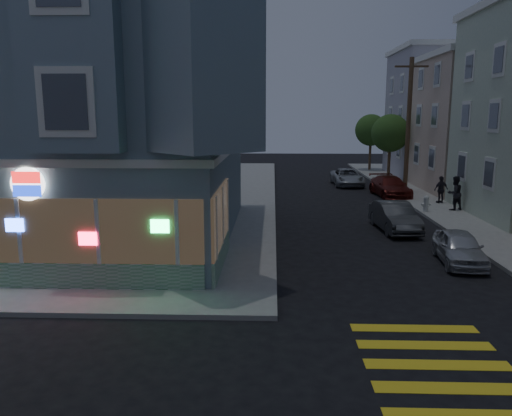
# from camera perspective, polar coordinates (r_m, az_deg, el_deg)

# --- Properties ---
(ground) EXTENTS (120.00, 120.00, 0.00)m
(ground) POSITION_cam_1_polar(r_m,az_deg,el_deg) (12.16, -12.32, -16.09)
(ground) COLOR black
(ground) RESTS_ON ground
(sidewalk_nw) EXTENTS (33.00, 42.00, 0.15)m
(sidewalk_nw) POSITION_cam_1_polar(r_m,az_deg,el_deg) (37.67, -23.81, 1.58)
(sidewalk_nw) COLOR gray
(sidewalk_nw) RESTS_ON ground
(corner_building) EXTENTS (14.60, 14.60, 11.40)m
(corner_building) POSITION_cam_1_polar(r_m,az_deg,el_deg) (23.25, -20.83, 10.94)
(corner_building) COLOR slate
(corner_building) RESTS_ON sidewalk_nw
(row_house_d) EXTENTS (12.00, 8.60, 10.50)m
(row_house_d) POSITION_cam_1_polar(r_m,az_deg,el_deg) (47.52, 22.81, 9.81)
(row_house_d) COLOR #9793A1
(row_house_d) RESTS_ON sidewalk_ne
(utility_pole) EXTENTS (2.20, 0.30, 9.00)m
(utility_pole) POSITION_cam_1_polar(r_m,az_deg,el_deg) (35.70, 17.02, 9.19)
(utility_pole) COLOR #4C3826
(utility_pole) RESTS_ON sidewalk_ne
(street_tree_near) EXTENTS (3.00, 3.00, 5.30)m
(street_tree_near) POSITION_cam_1_polar(r_m,az_deg,el_deg) (41.60, 15.10, 8.24)
(street_tree_near) COLOR #4C3826
(street_tree_near) RESTS_ON sidewalk_ne
(street_tree_far) EXTENTS (3.00, 3.00, 5.30)m
(street_tree_far) POSITION_cam_1_polar(r_m,az_deg,el_deg) (49.42, 13.00, 8.66)
(street_tree_far) COLOR #4C3826
(street_tree_far) RESTS_ON sidewalk_ne
(pedestrian_a) EXTENTS (1.13, 1.01, 1.90)m
(pedestrian_a) POSITION_cam_1_polar(r_m,az_deg,el_deg) (29.93, 21.76, 1.59)
(pedestrian_a) COLOR black
(pedestrian_a) RESTS_ON sidewalk_ne
(pedestrian_b) EXTENTS (1.03, 0.71, 1.63)m
(pedestrian_b) POSITION_cam_1_polar(r_m,az_deg,el_deg) (32.07, 20.39, 1.99)
(pedestrian_b) COLOR #27232C
(pedestrian_b) RESTS_ON sidewalk_ne
(parked_car_a) EXTENTS (1.79, 3.70, 1.22)m
(parked_car_a) POSITION_cam_1_polar(r_m,az_deg,el_deg) (19.85, 22.21, -4.19)
(parked_car_a) COLOR #B7BABF
(parked_car_a) RESTS_ON ground
(parked_car_b) EXTENTS (1.75, 4.23, 1.36)m
(parked_car_b) POSITION_cam_1_polar(r_m,az_deg,el_deg) (24.36, 15.56, -0.97)
(parked_car_b) COLOR #3D4043
(parked_car_b) RESTS_ON ground
(parked_car_c) EXTENTS (2.30, 4.81, 1.35)m
(parked_car_c) POSITION_cam_1_polar(r_m,az_deg,el_deg) (34.55, 15.07, 2.39)
(parked_car_c) COLOR #5C1A15
(parked_car_c) RESTS_ON ground
(parked_car_d) EXTENTS (2.29, 4.72, 1.29)m
(parked_car_d) POSITION_cam_1_polar(r_m,az_deg,el_deg) (39.23, 10.38, 3.48)
(parked_car_d) COLOR #9EA4A8
(parked_car_d) RESTS_ON ground
(traffic_signal) EXTENTS (0.62, 0.61, 5.41)m
(traffic_signal) POSITION_cam_1_polar(r_m,az_deg,el_deg) (15.69, -8.11, 4.64)
(traffic_signal) COLOR black
(traffic_signal) RESTS_ON sidewalk_nw
(fire_hydrant) EXTENTS (0.51, 0.30, 0.89)m
(fire_hydrant) POSITION_cam_1_polar(r_m,az_deg,el_deg) (28.99, 18.87, 0.54)
(fire_hydrant) COLOR silver
(fire_hydrant) RESTS_ON sidewalk_ne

